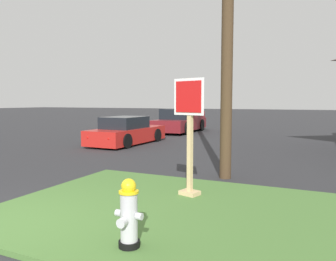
{
  "coord_description": "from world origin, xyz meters",
  "views": [
    {
      "loc": [
        4.27,
        -3.24,
        1.93
      ],
      "look_at": [
        0.66,
        4.55,
        1.18
      ],
      "focal_mm": 35.44,
      "sensor_mm": 36.0,
      "label": 1
    }
  ],
  "objects_px": {
    "fire_hydrant": "(129,215)",
    "stop_sign": "(190,139)",
    "pickup_truck_maroon": "(180,122)",
    "manhole_cover": "(94,182)",
    "parked_sedan_red": "(127,132)"
  },
  "relations": [
    {
      "from": "fire_hydrant",
      "to": "stop_sign",
      "type": "distance_m",
      "value": 2.63
    },
    {
      "from": "stop_sign",
      "to": "pickup_truck_maroon",
      "type": "xyz_separation_m",
      "value": [
        -5.74,
        13.15,
        -0.58
      ]
    },
    {
      "from": "manhole_cover",
      "to": "pickup_truck_maroon",
      "type": "xyz_separation_m",
      "value": [
        -3.17,
        12.84,
        0.61
      ]
    },
    {
      "from": "stop_sign",
      "to": "manhole_cover",
      "type": "distance_m",
      "value": 2.85
    },
    {
      "from": "fire_hydrant",
      "to": "manhole_cover",
      "type": "bearing_deg",
      "value": 133.88
    },
    {
      "from": "fire_hydrant",
      "to": "parked_sedan_red",
      "type": "distance_m",
      "value": 11.01
    },
    {
      "from": "stop_sign",
      "to": "pickup_truck_maroon",
      "type": "relative_size",
      "value": 0.45
    },
    {
      "from": "fire_hydrant",
      "to": "manhole_cover",
      "type": "distance_m",
      "value": 3.97
    },
    {
      "from": "stop_sign",
      "to": "manhole_cover",
      "type": "height_order",
      "value": "stop_sign"
    },
    {
      "from": "fire_hydrant",
      "to": "stop_sign",
      "type": "bearing_deg",
      "value": 93.57
    },
    {
      "from": "parked_sedan_red",
      "to": "stop_sign",
      "type": "bearing_deg",
      "value": -50.11
    },
    {
      "from": "manhole_cover",
      "to": "pickup_truck_maroon",
      "type": "relative_size",
      "value": 0.14
    },
    {
      "from": "parked_sedan_red",
      "to": "fire_hydrant",
      "type": "bearing_deg",
      "value": -57.95
    },
    {
      "from": "stop_sign",
      "to": "parked_sedan_red",
      "type": "height_order",
      "value": "stop_sign"
    },
    {
      "from": "parked_sedan_red",
      "to": "manhole_cover",
      "type": "bearing_deg",
      "value": -64.39
    }
  ]
}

